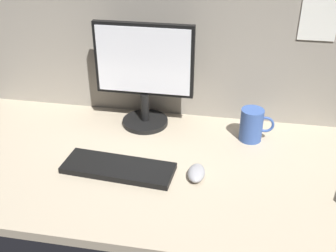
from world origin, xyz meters
The scene contains 6 objects.
ground_plane centered at (0.00, 0.00, -1.50)cm, with size 180.00×80.00×3.00cm, color tan.
cubicle_wall_back centered at (0.05, 37.50, 33.01)cm, with size 180.00×5.50×66.00cm.
monitor centered at (-20.17, 25.11, 21.97)cm, with size 37.46×18.00×40.39cm.
keyboard centered at (-21.82, -7.99, 1.00)cm, with size 37.00×13.00×2.00cm, color black.
mouse centered at (4.11, -6.99, 1.70)cm, with size 5.60×9.60×3.40cm, color #99999E.
mug_ceramic_blue centered at (21.27, 19.96, 6.22)cm, with size 12.39×8.37×12.38cm.
Camera 1 is at (14.25, -114.58, 81.31)cm, focal length 44.03 mm.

